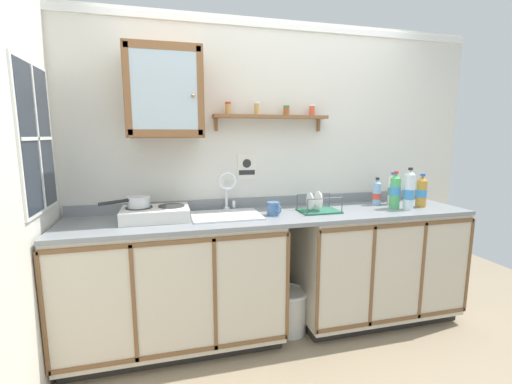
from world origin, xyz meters
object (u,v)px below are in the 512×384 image
Objects in this scene: bottle_water_blue_3 at (377,193)px; wall_cabinet at (165,93)px; saucepan at (137,202)px; bottle_water_clear_4 at (409,191)px; dish_rack at (318,208)px; trash_bin at (289,310)px; bottle_juice_amber_0 at (422,192)px; bottle_opaque_white_2 at (392,190)px; warning_sign at (247,167)px; mug at (273,209)px; bottle_soda_green_1 at (395,191)px; hot_plate_stove at (156,214)px; sink at (226,220)px.

wall_cabinet reaches higher than bottle_water_blue_3.
saucepan is 0.94× the size of bottle_water_clear_4.
dish_rack reaches higher than trash_bin.
bottle_juice_amber_0 is 1.00× the size of bottle_opaque_white_2.
dish_rack is 0.89× the size of trash_bin.
trash_bin is (-0.83, -0.15, -0.88)m from bottle_water_blue_3.
bottle_opaque_white_2 is at bearing -8.80° from warning_sign.
bottle_water_blue_3 is at bearing -9.18° from warning_sign.
bottle_water_clear_4 is 0.55× the size of wall_cabinet.
dish_rack is at bearing 171.84° from bottle_water_clear_4.
bottle_opaque_white_2 is (2.06, 0.05, -0.01)m from saucepan.
trash_bin is at bearing 2.40° from mug.
bottle_water_blue_3 is 1.13m from warning_sign.
bottle_soda_green_1 is 0.18m from bottle_opaque_white_2.
bottle_water_blue_3 is 1.88m from wall_cabinet.
bottle_water_clear_4 is (1.94, -0.15, 0.11)m from hot_plate_stove.
sink is 0.64m from saucepan.
dish_rack is at bearing 177.55° from bottle_juice_amber_0.
bottle_water_blue_3 reaches higher than hot_plate_stove.
hot_plate_stove is 1.45× the size of saucepan.
hot_plate_stove is at bearing -178.00° from bottle_opaque_white_2.
bottle_opaque_white_2 is at bearing 2.00° from hot_plate_stove.
bottle_water_blue_3 is at bearing 107.37° from bottle_soda_green_1.
bottle_opaque_white_2 reaches higher than bottle_water_blue_3.
bottle_juice_amber_0 is 2.17× the size of mug.
hot_plate_stove is 1.96× the size of bottle_water_blue_3.
bottle_opaque_white_2 is at bearing -5.69° from bottle_water_blue_3.
bottle_soda_green_1 is at bearing -72.63° from bottle_water_blue_3.
mug is (0.96, -0.09, -0.08)m from saucepan.
saucepan is 1.42m from trash_bin.
saucepan is at bearing 175.28° from bottle_water_clear_4.
hot_plate_stove reaches higher than trash_bin.
dish_rack is 0.49× the size of wall_cabinet.
mug is (0.84, -0.07, 0.00)m from hot_plate_stove.
bottle_water_blue_3 reaches higher than saucepan.
sink is at bearing -177.37° from bottle_opaque_white_2.
wall_cabinet is at bearing 172.17° from bottle_water_clear_4.
bottle_water_clear_4 reaches higher than bottle_juice_amber_0.
sink is 1.82× the size of bottle_juice_amber_0.
hot_plate_stove is 0.84m from mug.
bottle_juice_amber_0 is at bearing -2.66° from saucepan.
saucepan is 0.89m from warning_sign.
bottle_water_blue_3 is 1.85× the size of mug.
dish_rack is at bearing -3.85° from sink.
trash_bin is (1.10, -0.09, -0.91)m from saucepan.
bottle_juice_amber_0 reaches higher than mug.
bottle_juice_amber_0 is 0.91m from dish_rack.
sink is 1.62m from bottle_juice_amber_0.
saucepan reaches higher than trash_bin.
bottle_opaque_white_2 is at bearing 8.81° from dish_rack.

